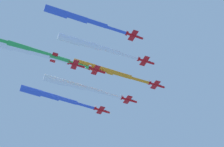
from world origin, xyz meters
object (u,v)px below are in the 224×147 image
object	(u,v)px
jet_port_outer	(39,53)
jet_starboard_outer	(22,50)
jet_starboard_mid	(77,18)
jet_starboard_inner	(89,45)
jet_port_mid	(49,96)
jet_port_inner	(74,85)
jet_trail_port	(4,43)
jet_lead	(103,70)

from	to	relation	value
jet_port_outer	jet_starboard_outer	world-z (taller)	jet_port_outer
jet_starboard_mid	jet_starboard_inner	bearing A→B (deg)	44.23
jet_port_mid	jet_starboard_outer	xyz separation A→B (m)	(-22.93, -21.26, -1.54)
jet_port_inner	jet_starboard_inner	distance (m)	24.41
jet_port_inner	jet_trail_port	bearing A→B (deg)	-168.57
jet_starboard_outer	jet_trail_port	world-z (taller)	jet_trail_port
jet_port_inner	jet_starboard_outer	xyz separation A→B (m)	(-31.64, -8.69, -0.64)
jet_starboard_outer	jet_trail_port	distance (m)	8.98
jet_starboard_mid	jet_trail_port	xyz separation A→B (m)	(-26.42, 27.40, -1.12)
jet_starboard_mid	jet_port_outer	size ratio (longest dim) A/B	0.98
jet_trail_port	jet_lead	bearing A→B (deg)	-5.96
jet_port_inner	jet_starboard_outer	world-z (taller)	jet_port_inner
jet_starboard_inner	jet_port_outer	xyz separation A→B (m)	(-20.67, 13.80, -2.03)
jet_lead	jet_starboard_mid	world-z (taller)	jet_lead
jet_port_mid	jet_trail_port	size ratio (longest dim) A/B	1.11
jet_trail_port	jet_starboard_inner	bearing A→B (deg)	-22.77
jet_port_mid	jet_starboard_outer	bearing A→B (deg)	-137.16
jet_starboard_inner	jet_port_mid	xyz separation A→B (m)	(-6.26, 36.78, -1.05)
jet_starboard_inner	jet_port_outer	size ratio (longest dim) A/B	0.99
jet_lead	jet_port_outer	size ratio (longest dim) A/B	0.98
jet_starboard_outer	jet_starboard_mid	bearing A→B (deg)	-56.98
jet_port_inner	jet_port_outer	distance (m)	25.35
jet_port_mid	jet_port_outer	world-z (taller)	jet_port_mid
jet_trail_port	jet_port_outer	bearing A→B (deg)	-7.21
jet_starboard_mid	jet_trail_port	bearing A→B (deg)	133.96
jet_port_mid	jet_starboard_mid	bearing A→B (deg)	-96.44
jet_port_outer	jet_port_mid	bearing A→B (deg)	57.91
jet_port_inner	jet_port_mid	xyz separation A→B (m)	(-8.71, 12.57, 0.90)
jet_starboard_inner	jet_port_inner	bearing A→B (deg)	84.23
jet_starboard_inner	jet_trail_port	distance (m)	41.39
jet_port_inner	jet_starboard_outer	bearing A→B (deg)	-164.64
jet_lead	jet_port_outer	bearing A→B (deg)	174.70
jet_starboard_mid	jet_starboard_outer	distance (m)	32.15
jet_port_outer	jet_lead	bearing A→B (deg)	-5.30
jet_port_mid	jet_trail_port	world-z (taller)	jet_port_mid
jet_starboard_outer	jet_lead	bearing A→B (deg)	-6.57
jet_port_inner	jet_starboard_inner	world-z (taller)	jet_starboard_inner
jet_port_mid	jet_trail_port	distance (m)	38.04
jet_starboard_inner	jet_starboard_outer	size ratio (longest dim) A/B	1.06
jet_port_inner	jet_port_mid	distance (m)	15.32
jet_lead	jet_port_outer	xyz separation A→B (m)	(-33.21, 3.08, -2.63)
jet_port_inner	jet_trail_port	size ratio (longest dim) A/B	1.14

